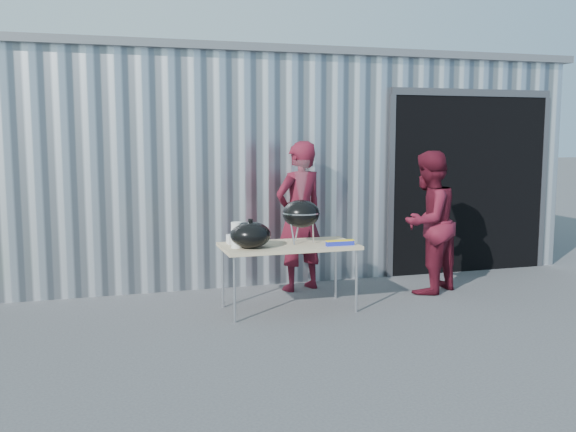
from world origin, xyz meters
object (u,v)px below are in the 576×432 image
object	(u,v)px
kettle_grill	(301,206)
person_cook	(300,216)
person_bystander	(428,222)
folding_table	(289,248)

from	to	relation	value
kettle_grill	person_cook	distance (m)	0.91
person_bystander	folding_table	bearing A→B (deg)	-21.69
person_cook	kettle_grill	bearing A→B (deg)	54.07
folding_table	person_cook	world-z (taller)	person_cook
folding_table	person_cook	size ratio (longest dim) A/B	0.79
person_cook	person_bystander	distance (m)	1.60
folding_table	person_bystander	distance (m)	1.93
folding_table	person_bystander	bearing A→B (deg)	8.50
kettle_grill	folding_table	bearing A→B (deg)	-166.53
person_cook	person_bystander	size ratio (longest dim) A/B	1.07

